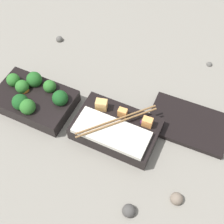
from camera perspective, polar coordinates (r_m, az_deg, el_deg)
name	(u,v)px	position (r m, az deg, el deg)	size (l,w,h in m)	color
ground_plane	(76,115)	(0.85, -6.60, -0.52)	(3.00, 3.00, 0.00)	gray
bento_tray_vegetable	(34,98)	(0.87, -14.10, 2.49)	(0.21, 0.14, 0.07)	black
bento_tray_rice	(116,129)	(0.79, 0.71, -3.08)	(0.21, 0.17, 0.07)	black
bento_lid	(188,124)	(0.84, 13.73, -2.08)	(0.21, 0.13, 0.01)	black
pebble_0	(129,211)	(0.72, 3.11, -17.59)	(0.03, 0.03, 0.03)	#474442
pebble_1	(59,39)	(1.05, -9.60, 12.98)	(0.02, 0.02, 0.02)	#595651
pebble_2	(210,64)	(1.00, 17.41, 8.42)	(0.02, 0.02, 0.02)	#595651
pebble_3	(177,199)	(0.74, 11.72, -15.26)	(0.03, 0.03, 0.03)	#7A6B5B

